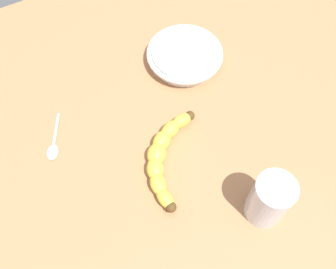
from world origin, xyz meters
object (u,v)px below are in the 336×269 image
ceramic_bowl (185,56)px  teaspoon (53,149)px  smoothie_glass (269,200)px  banana (164,155)px

ceramic_bowl → teaspoon: size_ratio=1.70×
smoothie_glass → teaspoon: 44.77cm
banana → ceramic_bowl: (-20.75, 16.44, 0.20)cm
ceramic_bowl → teaspoon: ceramic_bowl is taller
smoothie_glass → ceramic_bowl: 39.75cm
ceramic_bowl → teaspoon: 36.89cm
smoothie_glass → ceramic_bowl: smoothie_glass is taller
smoothie_glass → ceramic_bowl: size_ratio=0.67×
ceramic_bowl → banana: bearing=-38.4°
banana → teaspoon: banana is taller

